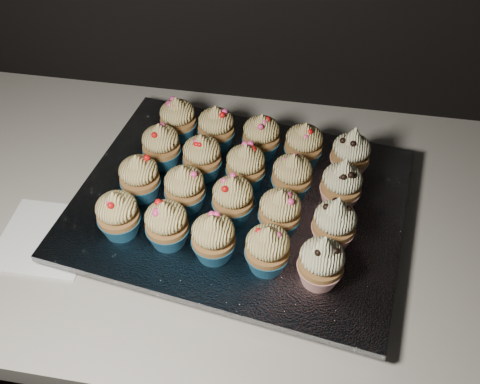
# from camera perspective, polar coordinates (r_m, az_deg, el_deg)

# --- Properties ---
(cabinet) EXTENTS (2.40, 0.60, 0.86)m
(cabinet) POSITION_cam_1_polar(r_m,az_deg,el_deg) (1.27, 9.72, -17.21)
(cabinet) COLOR black
(cabinet) RESTS_ON ground
(worktop) EXTENTS (2.44, 0.64, 0.04)m
(worktop) POSITION_cam_1_polar(r_m,az_deg,el_deg) (0.89, 13.30, -4.33)
(worktop) COLOR beige
(worktop) RESTS_ON cabinet
(napkin) EXTENTS (0.14, 0.14, 0.00)m
(napkin) POSITION_cam_1_polar(r_m,az_deg,el_deg) (0.89, -19.93, -4.64)
(napkin) COLOR white
(napkin) RESTS_ON worktop
(baking_tray) EXTENTS (0.51, 0.42, 0.02)m
(baking_tray) POSITION_cam_1_polar(r_m,az_deg,el_deg) (0.86, 0.00, -1.78)
(baking_tray) COLOR black
(baking_tray) RESTS_ON worktop
(foil_lining) EXTENTS (0.56, 0.46, 0.01)m
(foil_lining) POSITION_cam_1_polar(r_m,az_deg,el_deg) (0.85, 0.00, -1.02)
(foil_lining) COLOR silver
(foil_lining) RESTS_ON baking_tray
(cupcake_0) EXTENTS (0.06, 0.06, 0.08)m
(cupcake_0) POSITION_cam_1_polar(r_m,az_deg,el_deg) (0.79, -12.89, -2.33)
(cupcake_0) COLOR #1A577E
(cupcake_0) RESTS_ON foil_lining
(cupcake_1) EXTENTS (0.06, 0.06, 0.08)m
(cupcake_1) POSITION_cam_1_polar(r_m,az_deg,el_deg) (0.77, -7.82, -3.40)
(cupcake_1) COLOR #1A577E
(cupcake_1) RESTS_ON foil_lining
(cupcake_2) EXTENTS (0.06, 0.06, 0.08)m
(cupcake_2) POSITION_cam_1_polar(r_m,az_deg,el_deg) (0.75, -2.86, -4.87)
(cupcake_2) COLOR #1A577E
(cupcake_2) RESTS_ON foil_lining
(cupcake_3) EXTENTS (0.06, 0.06, 0.08)m
(cupcake_3) POSITION_cam_1_polar(r_m,az_deg,el_deg) (0.73, 2.95, -6.08)
(cupcake_3) COLOR #1A577E
(cupcake_3) RESTS_ON foil_lining
(cupcake_4) EXTENTS (0.06, 0.06, 0.10)m
(cupcake_4) POSITION_cam_1_polar(r_m,az_deg,el_deg) (0.73, 8.65, -7.37)
(cupcake_4) COLOR #A41E16
(cupcake_4) RESTS_ON foil_lining
(cupcake_5) EXTENTS (0.06, 0.06, 0.08)m
(cupcake_5) POSITION_cam_1_polar(r_m,az_deg,el_deg) (0.84, -10.66, 1.56)
(cupcake_5) COLOR #1A577E
(cupcake_5) RESTS_ON foil_lining
(cupcake_6) EXTENTS (0.06, 0.06, 0.08)m
(cupcake_6) POSITION_cam_1_polar(r_m,az_deg,el_deg) (0.81, -5.92, 0.43)
(cupcake_6) COLOR #1A577E
(cupcake_6) RESTS_ON foil_lining
(cupcake_7) EXTENTS (0.06, 0.06, 0.08)m
(cupcake_7) POSITION_cam_1_polar(r_m,az_deg,el_deg) (0.79, -0.77, -0.73)
(cupcake_7) COLOR #1A577E
(cupcake_7) RESTS_ON foil_lining
(cupcake_8) EXTENTS (0.06, 0.06, 0.08)m
(cupcake_8) POSITION_cam_1_polar(r_m,az_deg,el_deg) (0.78, 4.27, -2.13)
(cupcake_8) COLOR #1A577E
(cupcake_8) RESTS_ON foil_lining
(cupcake_9) EXTENTS (0.06, 0.06, 0.10)m
(cupcake_9) POSITION_cam_1_polar(r_m,az_deg,el_deg) (0.77, 10.03, -3.31)
(cupcake_9) COLOR #A41E16
(cupcake_9) RESTS_ON foil_lining
(cupcake_10) EXTENTS (0.06, 0.06, 0.08)m
(cupcake_10) POSITION_cam_1_polar(r_m,az_deg,el_deg) (0.88, -8.40, 4.90)
(cupcake_10) COLOR #1A577E
(cupcake_10) RESTS_ON foil_lining
(cupcake_11) EXTENTS (0.06, 0.06, 0.08)m
(cupcake_11) POSITION_cam_1_polar(r_m,az_deg,el_deg) (0.86, -4.07, 3.76)
(cupcake_11) COLOR #1A577E
(cupcake_11) RESTS_ON foil_lining
(cupcake_12) EXTENTS (0.06, 0.06, 0.08)m
(cupcake_12) POSITION_cam_1_polar(r_m,az_deg,el_deg) (0.84, 0.61, 2.76)
(cupcake_12) COLOR #1A577E
(cupcake_12) RESTS_ON foil_lining
(cupcake_13) EXTENTS (0.06, 0.06, 0.08)m
(cupcake_13) POSITION_cam_1_polar(r_m,az_deg,el_deg) (0.83, 5.55, 1.70)
(cupcake_13) COLOR #1A577E
(cupcake_13) RESTS_ON foil_lining
(cupcake_14) EXTENTS (0.06, 0.06, 0.10)m
(cupcake_14) POSITION_cam_1_polar(r_m,az_deg,el_deg) (0.82, 10.76, 0.81)
(cupcake_14) COLOR #A41E16
(cupcake_14) RESTS_ON foil_lining
(cupcake_15) EXTENTS (0.06, 0.06, 0.08)m
(cupcake_15) POSITION_cam_1_polar(r_m,az_deg,el_deg) (0.93, -6.64, 7.71)
(cupcake_15) COLOR #1A577E
(cupcake_15) RESTS_ON foil_lining
(cupcake_16) EXTENTS (0.06, 0.06, 0.08)m
(cupcake_16) POSITION_cam_1_polar(r_m,az_deg,el_deg) (0.91, -2.56, 6.85)
(cupcake_16) COLOR #1A577E
(cupcake_16) RESTS_ON foil_lining
(cupcake_17) EXTENTS (0.06, 0.06, 0.08)m
(cupcake_17) POSITION_cam_1_polar(r_m,az_deg,el_deg) (0.89, 2.28, 5.95)
(cupcake_17) COLOR #1A577E
(cupcake_17) RESTS_ON foil_lining
(cupcake_18) EXTENTS (0.06, 0.06, 0.08)m
(cupcake_18) POSITION_cam_1_polar(r_m,az_deg,el_deg) (0.88, 6.80, 5.00)
(cupcake_18) COLOR #1A577E
(cupcake_18) RESTS_ON foil_lining
(cupcake_19) EXTENTS (0.06, 0.06, 0.10)m
(cupcake_19) POSITION_cam_1_polar(r_m,az_deg,el_deg) (0.88, 11.71, 4.04)
(cupcake_19) COLOR #A41E16
(cupcake_19) RESTS_ON foil_lining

